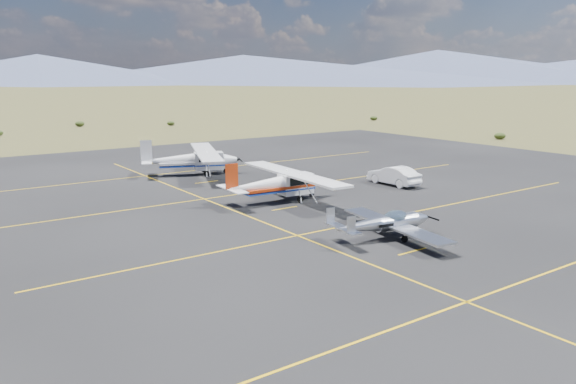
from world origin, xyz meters
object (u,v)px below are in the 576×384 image
object	(u,v)px
aircraft_low_wing	(386,223)
sedan	(394,175)
aircraft_cessna	(279,183)
aircraft_plain	(192,159)

from	to	relation	value
aircraft_low_wing	sedan	distance (m)	14.90
aircraft_low_wing	aircraft_cessna	xyz separation A→B (m)	(0.31, 10.49, 0.45)
aircraft_low_wing	aircraft_plain	world-z (taller)	aircraft_plain
aircraft_low_wing	aircraft_cessna	world-z (taller)	aircraft_cessna
aircraft_cessna	sedan	distance (m)	10.66
aircraft_low_wing	aircraft_plain	size ratio (longest dim) A/B	0.68
aircraft_plain	sedan	distance (m)	17.15
aircraft_low_wing	sedan	bearing A→B (deg)	51.09
sedan	aircraft_plain	bearing A→B (deg)	-50.71
aircraft_plain	aircraft_low_wing	bearing A→B (deg)	-68.53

